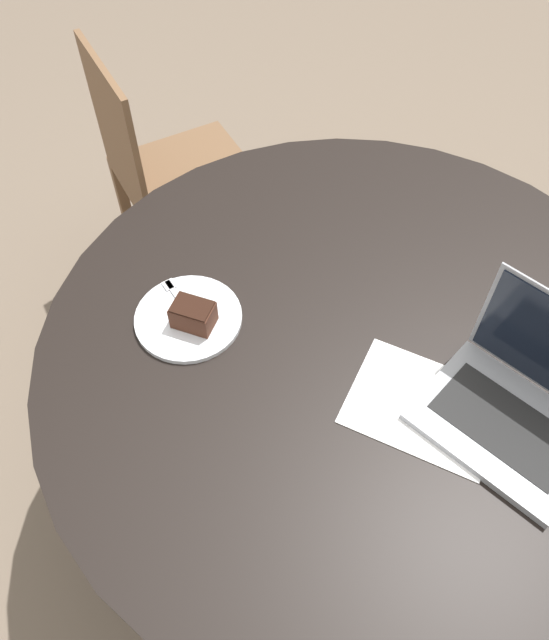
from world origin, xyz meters
The scene contains 8 objects.
ground_plane centered at (0.00, 0.00, 0.00)m, with size 12.00×12.00×0.00m, color #6B5B4C.
dining_table centered at (0.00, 0.00, 0.65)m, with size 1.39×1.39×0.73m.
chair centered at (-1.00, 0.04, 0.47)m, with size 0.46×0.46×0.91m.
paper_document centered at (0.19, 0.00, 0.73)m, with size 0.36×0.33×0.00m.
plate centered at (-0.27, -0.27, 0.73)m, with size 0.23×0.23×0.01m.
cake_slice centered at (-0.24, -0.27, 0.77)m, with size 0.11×0.10×0.06m.
fork centered at (-0.31, -0.26, 0.74)m, with size 0.17×0.03×0.00m.
laptop centered at (0.30, 0.13, 0.77)m, with size 0.36×0.31×0.26m.
Camera 1 is at (0.51, -0.58, 1.82)m, focal length 35.00 mm.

